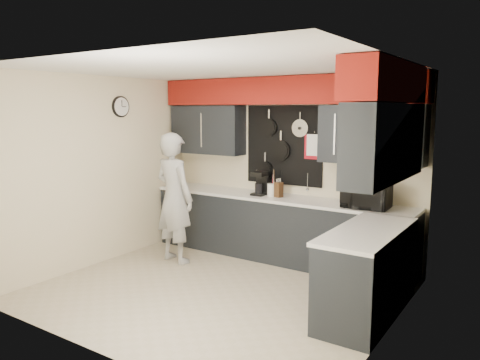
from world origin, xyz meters
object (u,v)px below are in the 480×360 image
Objects in this scene: knife_block at (279,190)px; utensil_crock at (272,190)px; coffee_maker at (261,183)px; microwave at (366,196)px; person at (174,198)px.

utensil_crock is at bearing 175.20° from knife_block.
coffee_maker is at bearing -168.97° from knife_block.
knife_block is (-1.26, 0.03, -0.05)m from microwave.
utensil_crock is 0.52× the size of coffee_maker.
microwave is 2.68× the size of knife_block.
microwave is 1.26m from knife_block.
microwave is at bearing -3.11° from utensil_crock.
coffee_maker reaches higher than utensil_crock.
knife_block is 0.14m from utensil_crock.
microwave reaches higher than knife_block.
microwave is 2.60m from person.
knife_block is at bearing -18.61° from utensil_crock.
coffee_maker is (-0.17, -0.03, 0.09)m from utensil_crock.
microwave is 1.40m from utensil_crock.
person is (-1.20, -0.83, -0.11)m from knife_block.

